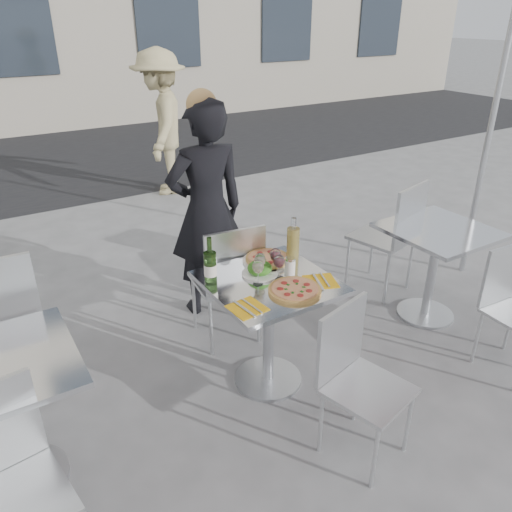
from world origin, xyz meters
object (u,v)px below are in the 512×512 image
wineglass_white_a (258,267)px  wineglass_red_a (279,262)px  wineglass_white_b (260,261)px  main_table (269,311)px  chair_far (230,275)px  wineglass_red_b (275,255)px  side_chair_lnear (4,474)px  pizza_near (295,290)px  chair_near (355,370)px  pizza_far (268,259)px  salad_plate (260,269)px  side_table_right (435,254)px  napkin_right (321,281)px  wine_bottle (210,266)px  side_table_left (3,401)px  sugar_shaker (290,266)px  carafe (293,243)px  napkin_left (247,308)px  pedestrian_b (162,123)px  side_chair_rfar (394,230)px  woman_diner (207,211)px

wineglass_white_a → wineglass_red_a: bearing=-2.2°
wineglass_white_b → main_table: bearing=-72.1°
chair_far → wineglass_red_b: bearing=109.3°
side_chair_lnear → pizza_near: side_chair_lnear is taller
pizza_near → main_table: bearing=106.2°
chair_near → pizza_far: chair_near is taller
pizza_near → salad_plate: size_ratio=1.39×
side_table_right → wineglass_red_b: wineglass_red_b is taller
chair_near → side_chair_lnear: 1.67m
side_chair_lnear → napkin_right: size_ratio=3.84×
side_chair_lnear → pizza_far: (1.68, 0.66, 0.24)m
chair_near → wine_bottle: wine_bottle is taller
wineglass_red_a → side_table_left: bearing=179.8°
sugar_shaker → napkin_right: bearing=-61.2°
pizza_near → carafe: carafe is taller
carafe → napkin_left: (-0.55, -0.35, -0.11)m
pedestrian_b → wineglass_white_a: (-1.01, -3.95, -0.05)m
main_table → wineglass_red_a: 0.33m
napkin_left → wineglass_white_b: bearing=41.0°
side_chair_rfar → carafe: (-1.22, -0.27, 0.28)m
side_table_left → side_chair_lnear: (-0.05, -0.44, -0.01)m
wineglass_red_a → wineglass_white_b: bearing=139.9°
side_table_left → pizza_near: pizza_near is taller
side_chair_lnear → side_chair_rfar: 3.18m
main_table → napkin_left: (-0.27, -0.19, 0.21)m
side_table_left → pizza_far: 1.66m
wine_bottle → wineglass_white_a: wine_bottle is taller
main_table → chair_far: (0.00, 0.50, 0.02)m
wine_bottle → carafe: 0.59m
side_table_right → wineglass_white_a: wineglass_white_a is taller
side_chair_lnear → salad_plate: size_ratio=4.04×
pizza_far → wine_bottle: bearing=-171.9°
chair_far → wineglass_red_a: 0.59m
side_table_left → napkin_left: (1.23, -0.19, 0.21)m
side_table_left → wineglass_red_b: wineglass_red_b is taller
side_table_right → side_table_left: bearing=180.0°
side_chair_rfar → wine_bottle: bearing=-5.5°
chair_far → wineglass_red_b: (0.09, -0.42, 0.30)m
side_table_left → carafe: bearing=4.9°
napkin_right → main_table: bearing=166.4°
side_chair_lnear → wineglass_red_a: wineglass_red_a is taller
woman_diner → napkin_right: (0.15, -1.20, -0.08)m
wineglass_red_b → sugar_shaker: bearing=-50.9°
side_table_right → wine_bottle: wine_bottle is taller
sugar_shaker → wineglass_white_a: (-0.23, -0.01, 0.06)m
side_table_left → carafe: 1.81m
wine_bottle → napkin_left: wine_bottle is taller
main_table → pizza_far: 0.34m
main_table → chair_near: size_ratio=0.87×
main_table → carafe: 0.46m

